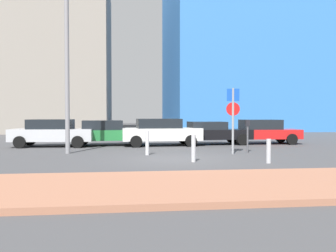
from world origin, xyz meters
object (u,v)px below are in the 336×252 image
object	(u,v)px
parked_car_white	(161,131)
parking_meter	(248,132)
parking_sign_post	(233,113)
parked_car_green	(106,132)
parked_car_black	(211,132)
street_lamp	(67,52)
traffic_bollard_near	(194,148)
traffic_bollard_far	(269,151)
parked_car_silver	(52,132)
traffic_bollard_mid	(147,143)
parked_car_red	(261,131)

from	to	relation	value
parked_car_white	parking_meter	bearing A→B (deg)	-50.53
parking_sign_post	parked_car_white	bearing A→B (deg)	120.12
parked_car_green	parked_car_black	distance (m)	6.12
parked_car_white	street_lamp	bearing A→B (deg)	-141.70
traffic_bollard_near	parking_sign_post	bearing A→B (deg)	47.54
parked_car_white	traffic_bollard_near	distance (m)	7.26
traffic_bollard_near	traffic_bollard_far	world-z (taller)	traffic_bollard_near
parked_car_black	street_lamp	distance (m)	9.49
traffic_bollard_near	street_lamp	bearing A→B (deg)	144.82
parked_car_white	parking_meter	distance (m)	5.64
parked_car_silver	traffic_bollard_mid	world-z (taller)	parked_car_silver
parked_car_black	traffic_bollard_near	world-z (taller)	parked_car_black
parked_car_red	parking_meter	distance (m)	5.57
traffic_bollard_far	parked_car_green	bearing A→B (deg)	126.26
parked_car_silver	parked_car_red	bearing A→B (deg)	2.26
traffic_bollard_near	traffic_bollard_far	size ratio (longest dim) A/B	1.14
parked_car_green	traffic_bollard_far	size ratio (longest dim) A/B	5.28
parked_car_red	street_lamp	xyz separation A→B (m)	(-10.75, -4.23, 3.80)
parked_car_silver	parked_car_white	world-z (taller)	parked_car_white
parked_car_silver	parking_meter	world-z (taller)	parking_meter
parked_car_silver	traffic_bollard_mid	distance (m)	6.88
parked_car_white	parked_car_red	bearing A→B (deg)	5.51
parked_car_silver	parked_car_white	bearing A→B (deg)	-1.10
traffic_bollard_mid	parked_car_white	bearing A→B (deg)	77.23
parked_car_green	traffic_bollard_far	bearing A→B (deg)	-53.74
parked_car_green	street_lamp	distance (m)	5.87
parked_car_black	traffic_bollard_mid	bearing A→B (deg)	-128.38
parked_car_white	traffic_bollard_far	size ratio (longest dim) A/B	5.06
street_lamp	traffic_bollard_mid	xyz separation A→B (m)	(3.54, -1.08, -4.03)
parked_car_red	parked_car_black	bearing A→B (deg)	-177.81
parked_car_silver	parked_car_black	world-z (taller)	parked_car_silver
parked_car_green	parked_car_white	size ratio (longest dim) A/B	1.04
parked_car_red	parking_meter	world-z (taller)	parking_meter
parked_car_green	parking_meter	xyz separation A→B (m)	(6.66, -4.91, 0.23)
parked_car_silver	traffic_bollard_far	distance (m)	12.14
traffic_bollard_near	traffic_bollard_mid	xyz separation A→B (m)	(-1.57, 2.52, 0.03)
street_lamp	parked_car_white	bearing A→B (deg)	38.30
parking_meter	traffic_bollard_far	xyz separation A→B (m)	(-0.44, -3.56, -0.54)
parking_sign_post	parked_car_black	bearing A→B (deg)	86.93
parked_car_green	traffic_bollard_mid	bearing A→B (deg)	-69.20
parked_car_white	parked_car_green	bearing A→B (deg)	169.58
street_lamp	parked_car_red	bearing A→B (deg)	21.47
parked_car_silver	traffic_bollard_near	xyz separation A→B (m)	(6.46, -7.35, -0.28)
parking_sign_post	traffic_bollard_mid	xyz separation A→B (m)	(-3.83, 0.04, -1.32)
parked_car_green	parking_sign_post	distance (m)	7.98
parked_car_silver	parked_car_black	xyz separation A→B (m)	(9.00, 0.36, -0.08)
parked_car_white	parking_meter	xyz separation A→B (m)	(3.58, -4.35, 0.17)
parked_car_black	parking_meter	size ratio (longest dim) A/B	2.95
parked_car_white	traffic_bollard_near	xyz separation A→B (m)	(0.50, -7.23, -0.30)
parked_car_white	parked_car_silver	bearing A→B (deg)	178.90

